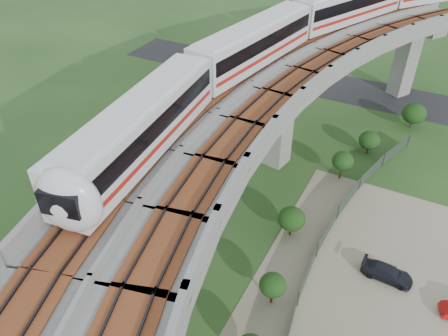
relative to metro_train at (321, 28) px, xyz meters
The scene contains 12 objects.
ground 19.88m from the metro_train, 98.76° to the right, with size 160.00×160.00×0.00m, color #23451B.
dirt_lot 24.29m from the metro_train, 56.30° to the right, with size 18.00×26.00×0.04m, color gray.
asphalt_road 19.21m from the metro_train, 99.26° to the left, with size 60.00×8.00×0.03m, color #232326.
viaduct 15.83m from the metro_train, 84.57° to the right, with size 19.58×73.98×11.40m.
metro_train is the anchor object (origin of this frame).
fence 20.64m from the metro_train, 64.44° to the right, with size 3.87×38.73×1.50m.
tree_0 16.41m from the metro_train, 40.86° to the left, with size 2.65×2.65×2.93m.
tree_1 12.51m from the metro_train, ahead, with size 2.17×2.17×2.48m.
tree_2 12.35m from the metro_train, 43.48° to the right, with size 2.02×2.02×2.91m.
tree_3 17.92m from the metro_train, 76.31° to the right, with size 2.22×2.22×2.71m.
tree_4 23.83m from the metro_train, 77.58° to the right, with size 1.86×1.86×2.67m.
car_dark 22.15m from the metro_train, 53.05° to the right, with size 1.50×3.69×1.07m, color black.
Camera 1 is at (12.83, -23.83, 25.71)m, focal length 35.00 mm.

